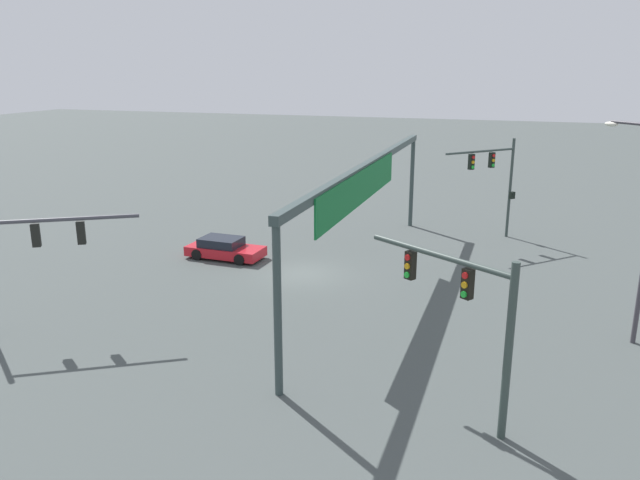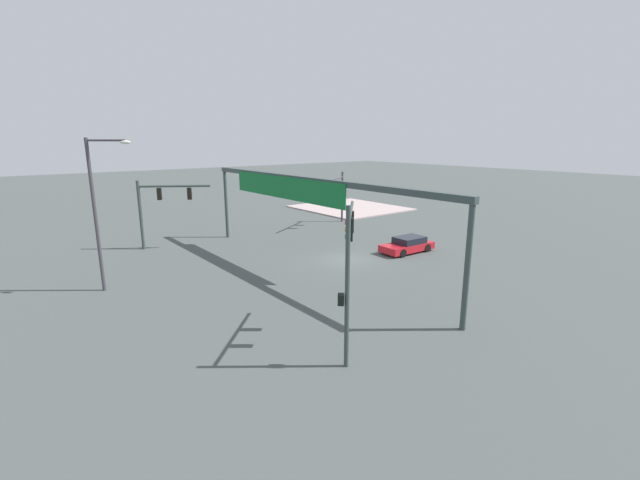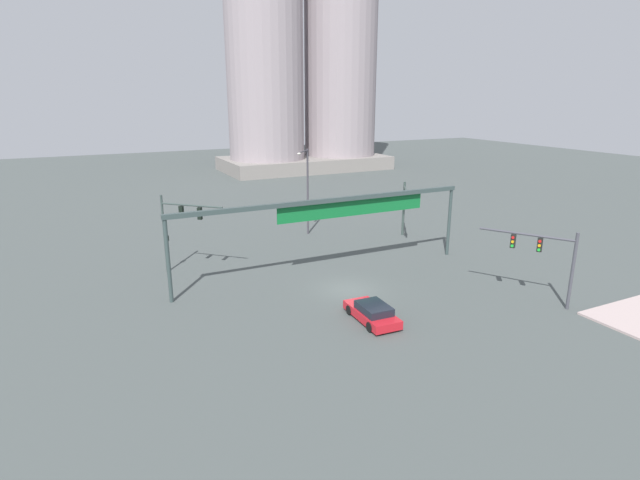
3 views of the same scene
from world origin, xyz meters
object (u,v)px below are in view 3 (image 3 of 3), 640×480
at_px(traffic_signal_near_corner, 405,201).
at_px(sedan_car_approaching, 372,313).
at_px(traffic_signal_opposite_side, 178,222).
at_px(traffic_signal_cross_street, 546,253).
at_px(streetlamp_curved_arm, 307,186).

distance_m(traffic_signal_near_corner, sedan_car_approaching, 20.18).
height_order(traffic_signal_opposite_side, traffic_signal_cross_street, traffic_signal_opposite_side).
bearing_deg(sedan_car_approaching, streetlamp_curved_arm, -11.12).
height_order(traffic_signal_cross_street, sedan_car_approaching, traffic_signal_cross_street).
bearing_deg(sedan_car_approaching, traffic_signal_opposite_side, 34.71).
distance_m(traffic_signal_opposite_side, traffic_signal_cross_street, 27.23).
distance_m(traffic_signal_opposite_side, sedan_car_approaching, 17.50).
height_order(traffic_signal_opposite_side, streetlamp_curved_arm, streetlamp_curved_arm).
xyz_separation_m(traffic_signal_opposite_side, sedan_car_approaching, (9.11, -14.47, -3.75)).
bearing_deg(traffic_signal_cross_street, traffic_signal_opposite_side, 19.34).
xyz_separation_m(traffic_signal_opposite_side, traffic_signal_cross_street, (21.06, -17.25, -0.61)).
relative_size(traffic_signal_cross_street, streetlamp_curved_arm, 0.63).
relative_size(traffic_signal_near_corner, sedan_car_approaching, 1.23).
distance_m(traffic_signal_near_corner, traffic_signal_cross_street, 17.82).
bearing_deg(traffic_signal_near_corner, traffic_signal_opposite_side, -56.01).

